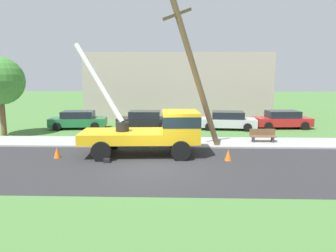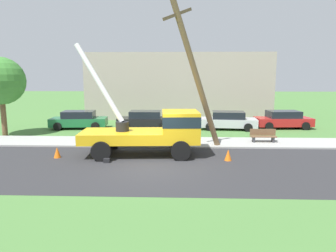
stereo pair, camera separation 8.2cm
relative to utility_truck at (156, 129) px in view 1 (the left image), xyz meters
name	(u,v)px [view 1 (the left image)]	position (x,y,z in m)	size (l,w,h in m)	color
ground_plane	(165,126)	(0.06, 9.80, -1.41)	(120.00, 120.00, 0.00)	#477538
road_asphalt	(154,166)	(0.06, -2.20, -1.40)	(80.00, 7.46, 0.01)	#2B2B2D
sidewalk_strip	(160,142)	(0.06, 2.97, -1.36)	(80.00, 2.88, 0.10)	#9E9E99
utility_truck	(156,129)	(0.00, 0.00, 0.00)	(6.91, 3.21, 5.98)	gold
leaning_utility_pole	(195,74)	(2.13, 1.11, 2.92)	(3.44, 2.41, 8.47)	brown
traffic_cone_ahead	(228,155)	(3.70, -1.05, -1.13)	(0.36, 0.36, 0.56)	orange
traffic_cone_behind	(57,153)	(-5.08, -0.84, -1.13)	(0.36, 0.36, 0.56)	orange
parked_sedan_green	(78,120)	(-6.85, 8.11, -0.70)	(4.55, 2.29, 1.42)	#1E6638
parked_sedan_black	(145,120)	(-1.49, 8.33, -0.70)	(4.42, 2.05, 1.42)	black
parked_sedan_silver	(228,120)	(5.13, 8.18, -0.70)	(4.54, 2.27, 1.42)	#B7B7BF
parked_sedan_red	(282,119)	(9.66, 8.84, -0.70)	(4.51, 2.21, 1.42)	#B21E1E
park_bench	(263,136)	(6.52, 3.04, -0.95)	(1.60, 0.45, 0.90)	brown
roadside_tree_near	(0,81)	(-11.15, 4.93, 2.43)	(3.30, 3.30, 5.52)	brown
lowrise_building_backdrop	(178,86)	(1.14, 15.92, 1.79)	(18.00, 6.00, 6.40)	#A5998C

